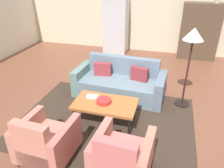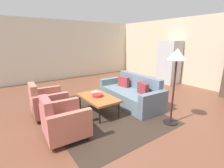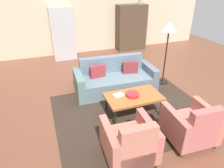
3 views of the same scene
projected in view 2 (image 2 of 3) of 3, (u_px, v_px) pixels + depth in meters
The scene contains 12 objects.
ground_plane at pixel (122, 113), 4.37m from camera, with size 11.59×11.59×0.00m, color brown.
wall_back at pixel (205, 53), 6.32m from camera, with size 9.66×0.12×2.80m, color beige.
wall_left at pixel (59, 50), 7.80m from camera, with size 0.12×8.27×2.80m, color beige.
area_rug at pixel (100, 112), 4.41m from camera, with size 3.40×2.60×0.01m, color #372920.
couch at pixel (132, 94), 4.97m from camera, with size 2.14×1.00×0.86m.
coffee_table at pixel (98, 98), 4.27m from camera, with size 1.20×0.70×0.45m.
armchair_left at pixel (46, 103), 4.11m from camera, with size 0.84×0.84×0.88m.
armchair_right at pixel (62, 122), 3.17m from camera, with size 0.85×0.85×0.88m.
fruit_bowl at pixel (98, 95), 4.28m from camera, with size 0.28×0.28×0.07m, color red.
book_stack at pixel (96, 92), 4.56m from camera, with size 0.25×0.20×0.03m.
refrigerator at pixel (169, 62), 7.19m from camera, with size 0.80×0.73×1.85m.
floor_lamp at pixel (177, 62), 3.46m from camera, with size 0.40×0.40×1.72m.
Camera 2 is at (3.12, -2.54, 1.89)m, focal length 26.15 mm.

